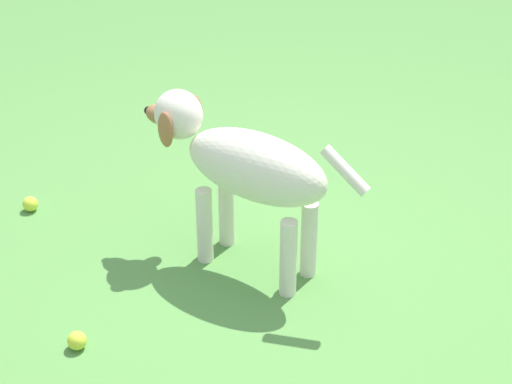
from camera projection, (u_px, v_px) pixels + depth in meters
ground at (287, 267)px, 3.32m from camera, size 14.00×14.00×0.00m
dog at (243, 165)px, 3.13m from camera, size 0.49×0.91×0.66m
tennis_ball_0 at (30, 204)px, 3.66m from camera, size 0.07×0.07×0.07m
tennis_ball_1 at (77, 341)px, 2.90m from camera, size 0.07×0.07×0.07m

